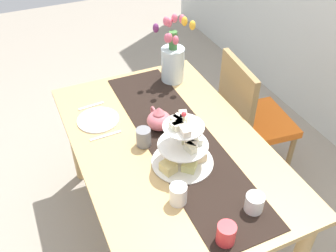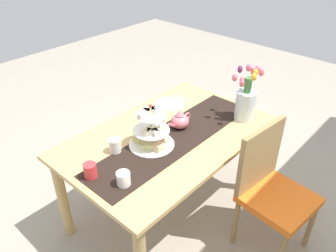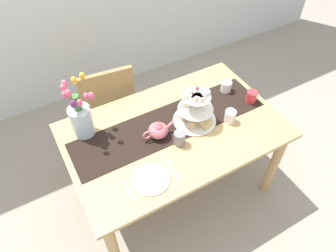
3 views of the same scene
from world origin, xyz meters
TOP-DOWN VIEW (x-y plane):
  - ground_plane at (0.00, 0.00)m, footprint 8.00×8.00m
  - dining_table at (0.00, 0.00)m, footprint 1.46×0.92m
  - chair_left at (-0.24, 0.69)m, footprint 0.46×0.46m
  - table_runner at (0.00, 0.06)m, footprint 1.39×0.35m
  - tiered_cake_stand at (0.17, 0.00)m, footprint 0.30×0.30m
  - teapot at (-0.12, 0.00)m, footprint 0.24×0.13m
  - tulip_vase at (-0.54, 0.27)m, footprint 0.18×0.21m
  - cream_jug at (0.54, 0.15)m, footprint 0.08×0.08m
  - dinner_plate_left at (-0.32, -0.28)m, footprint 0.23×0.23m
  - fork_left at (-0.47, -0.28)m, footprint 0.03×0.15m
  - knife_left at (-0.18, -0.28)m, footprint 0.02×0.17m
  - mug_grey at (-0.03, -0.12)m, footprint 0.08×0.08m
  - mug_white_text at (0.37, -0.12)m, footprint 0.08×0.08m
  - mug_orange at (0.63, -0.04)m, footprint 0.08×0.08m

SIDE VIEW (x-z plane):
  - ground_plane at x=0.00m, z-range 0.00..0.00m
  - chair_left at x=-0.24m, z-range 0.05..0.96m
  - dining_table at x=0.00m, z-range 0.26..0.98m
  - table_runner at x=0.00m, z-range 0.72..0.72m
  - fork_left at x=-0.47m, z-range 0.72..0.73m
  - knife_left at x=-0.18m, z-range 0.72..0.73m
  - dinner_plate_left at x=-0.32m, z-range 0.72..0.73m
  - cream_jug at x=0.54m, z-range 0.72..0.81m
  - mug_white_text at x=0.37m, z-range 0.72..0.82m
  - mug_orange at x=0.63m, z-range 0.72..0.82m
  - mug_grey at x=-0.03m, z-range 0.72..0.82m
  - teapot at x=-0.12m, z-range 0.71..0.85m
  - tiered_cake_stand at x=0.17m, z-range 0.67..0.97m
  - tulip_vase at x=-0.54m, z-range 0.66..1.08m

